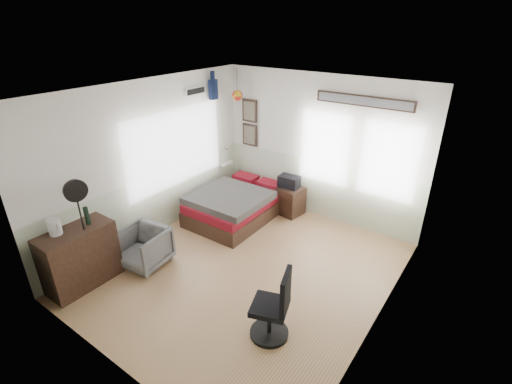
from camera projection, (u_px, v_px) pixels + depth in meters
ground_plane at (246, 269)px, 5.77m from camera, size 4.00×4.50×0.01m
room_shell at (249, 168)px, 5.25m from camera, size 4.02×4.52×2.71m
wall_decor at (261, 103)px, 6.88m from camera, size 3.55×1.32×1.44m
bed at (236, 205)px, 7.12m from camera, size 1.33×1.81×0.58m
dresser at (80, 257)px, 5.28m from camera, size 0.48×1.00×0.90m
armchair at (144, 247)px, 5.75m from camera, size 0.74×0.75×0.63m
nightstand at (288, 200)px, 7.32m from camera, size 0.61×0.52×0.56m
task_chair at (274, 311)px, 4.41m from camera, size 0.54×0.54×0.96m
kettle at (55, 227)px, 4.95m from camera, size 0.20×0.17×0.22m
bottle at (87, 216)px, 5.19m from camera, size 0.07×0.07×0.27m
stand_fan at (76, 191)px, 4.85m from camera, size 0.14×0.31×0.75m
black_bag at (289, 182)px, 7.15m from camera, size 0.40×0.27×0.23m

